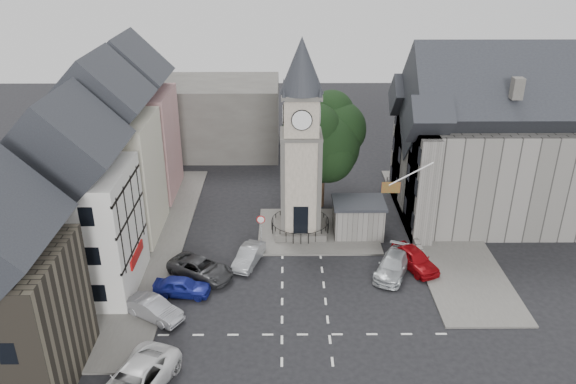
{
  "coord_description": "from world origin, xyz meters",
  "views": [
    {
      "loc": [
        -1.3,
        -33.9,
        23.09
      ],
      "look_at": [
        -1.05,
        5.0,
        5.09
      ],
      "focal_mm": 35.0,
      "sensor_mm": 36.0,
      "label": 1
    }
  ],
  "objects_px": {
    "car_west_blue": "(182,286)",
    "pedestrian": "(423,222)",
    "stone_shelter": "(358,218)",
    "car_east_red": "(415,259)",
    "clock_tower": "(301,141)"
  },
  "relations": [
    {
      "from": "car_west_blue",
      "to": "pedestrian",
      "type": "distance_m",
      "value": 20.85
    },
    {
      "from": "car_west_blue",
      "to": "car_east_red",
      "type": "height_order",
      "value": "car_east_red"
    },
    {
      "from": "car_east_red",
      "to": "pedestrian",
      "type": "xyz_separation_m",
      "value": [
        1.83,
        5.54,
        0.17
      ]
    },
    {
      "from": "stone_shelter",
      "to": "car_east_red",
      "type": "xyz_separation_m",
      "value": [
        3.7,
        -5.2,
        -0.78
      ]
    },
    {
      "from": "stone_shelter",
      "to": "car_west_blue",
      "type": "distance_m",
      "value": 15.87
    },
    {
      "from": "clock_tower",
      "to": "pedestrian",
      "type": "distance_m",
      "value": 12.58
    },
    {
      "from": "car_east_red",
      "to": "clock_tower",
      "type": "bearing_deg",
      "value": 121.78
    },
    {
      "from": "car_east_red",
      "to": "car_west_blue",
      "type": "bearing_deg",
      "value": 166.97
    },
    {
      "from": "stone_shelter",
      "to": "car_east_red",
      "type": "bearing_deg",
      "value": -54.54
    },
    {
      "from": "pedestrian",
      "to": "clock_tower",
      "type": "bearing_deg",
      "value": 2.91
    },
    {
      "from": "clock_tower",
      "to": "pedestrian",
      "type": "relative_size",
      "value": 8.67
    },
    {
      "from": "clock_tower",
      "to": "stone_shelter",
      "type": "relative_size",
      "value": 3.78
    },
    {
      "from": "stone_shelter",
      "to": "car_east_red",
      "type": "relative_size",
      "value": 0.95
    },
    {
      "from": "pedestrian",
      "to": "car_east_red",
      "type": "bearing_deg",
      "value": 75.46
    },
    {
      "from": "stone_shelter",
      "to": "pedestrian",
      "type": "bearing_deg",
      "value": 3.53
    }
  ]
}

